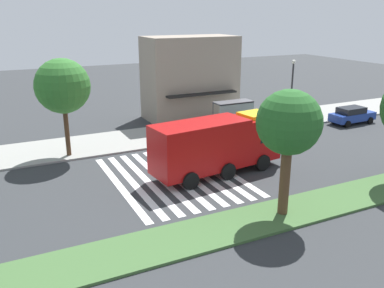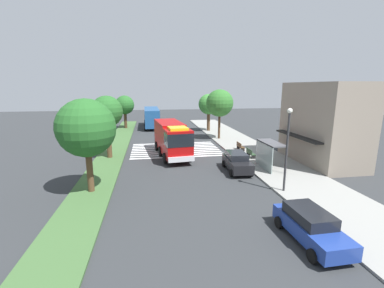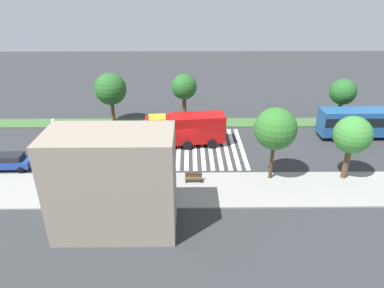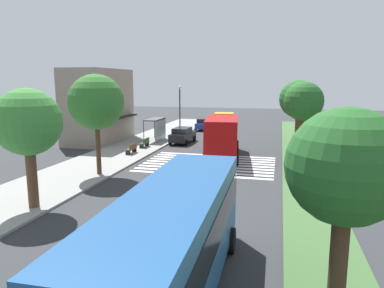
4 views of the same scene
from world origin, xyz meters
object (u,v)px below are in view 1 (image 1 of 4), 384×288
(parked_car_west, at_px, (253,129))
(sidewalk_tree_west, at_px, (63,86))
(bus_stop_shelter, at_px, (235,110))
(median_tree_west, at_px, (289,124))
(street_lamp, at_px, (292,87))
(parked_car_mid, at_px, (352,115))
(bench_west_of_shelter, at_px, (159,134))
(fire_truck, at_px, (221,142))
(bench_near_shelter, at_px, (195,129))

(parked_car_west, relative_size, sidewalk_tree_west, 0.64)
(bus_stop_shelter, xyz_separation_m, median_tree_west, (-6.32, -14.97, 3.07))
(bus_stop_shelter, relative_size, street_lamp, 0.58)
(parked_car_mid, distance_m, bus_stop_shelter, 11.72)
(bus_stop_shelter, bearing_deg, sidewalk_tree_west, -177.34)
(parked_car_west, relative_size, bus_stop_shelter, 1.29)
(bus_stop_shelter, relative_size, bench_west_of_shelter, 2.19)
(parked_car_west, height_order, street_lamp, street_lamp)
(parked_car_mid, xyz_separation_m, median_tree_west, (-17.64, -12.09, 4.12))
(median_tree_west, bearing_deg, sidewalk_tree_west, 120.41)
(parked_car_mid, distance_m, bench_west_of_shelter, 18.86)
(bus_stop_shelter, bearing_deg, median_tree_west, -112.90)
(parked_car_west, height_order, parked_car_mid, parked_car_west)
(parked_car_mid, relative_size, sidewalk_tree_west, 0.65)
(bench_west_of_shelter, bearing_deg, parked_car_mid, -8.71)
(parked_car_west, bearing_deg, median_tree_west, -114.50)
(bench_west_of_shelter, relative_size, street_lamp, 0.27)
(fire_truck, relative_size, parked_car_west, 2.08)
(parked_car_mid, bearing_deg, fire_truck, -164.28)
(parked_car_mid, bearing_deg, sidewalk_tree_west, 173.87)
(fire_truck, relative_size, bench_west_of_shelter, 5.88)
(bus_stop_shelter, bearing_deg, fire_truck, -126.99)
(bench_west_of_shelter, bearing_deg, parked_car_west, -21.36)
(fire_truck, xyz_separation_m, bench_near_shelter, (2.22, 8.22, -1.49))
(bus_stop_shelter, distance_m, sidewalk_tree_west, 15.10)
(parked_car_mid, height_order, bench_west_of_shelter, parked_car_mid)
(bench_near_shelter, relative_size, street_lamp, 0.27)
(street_lamp, xyz_separation_m, median_tree_west, (-11.63, -13.89, 1.27))
(sidewalk_tree_west, bearing_deg, street_lamp, -1.15)
(street_lamp, bearing_deg, median_tree_west, -129.94)
(parked_car_mid, distance_m, sidewalk_tree_west, 26.49)
(parked_car_west, relative_size, parked_car_mid, 0.99)
(bench_near_shelter, xyz_separation_m, median_tree_west, (-2.32, -14.94, 4.37))
(fire_truck, height_order, street_lamp, street_lamp)
(fire_truck, relative_size, sidewalk_tree_west, 1.33)
(fire_truck, height_order, parked_car_west, fire_truck)
(parked_car_west, bearing_deg, parked_car_mid, 2.98)
(sidewalk_tree_west, xyz_separation_m, median_tree_west, (8.39, -14.29, -0.27))
(fire_truck, height_order, median_tree_west, median_tree_west)
(parked_car_west, distance_m, street_lamp, 6.29)
(street_lamp, relative_size, sidewalk_tree_west, 0.85)
(parked_car_west, distance_m, parked_car_mid, 11.35)
(median_tree_west, bearing_deg, street_lamp, 50.06)
(bus_stop_shelter, xyz_separation_m, bench_west_of_shelter, (-7.32, -0.03, -1.30))
(parked_car_mid, height_order, street_lamp, street_lamp)
(bus_stop_shelter, bearing_deg, street_lamp, -11.56)
(median_tree_west, bearing_deg, bench_near_shelter, 81.16)
(fire_truck, relative_size, bus_stop_shelter, 2.69)
(fire_truck, distance_m, median_tree_west, 7.31)
(bench_west_of_shelter, relative_size, median_tree_west, 0.24)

